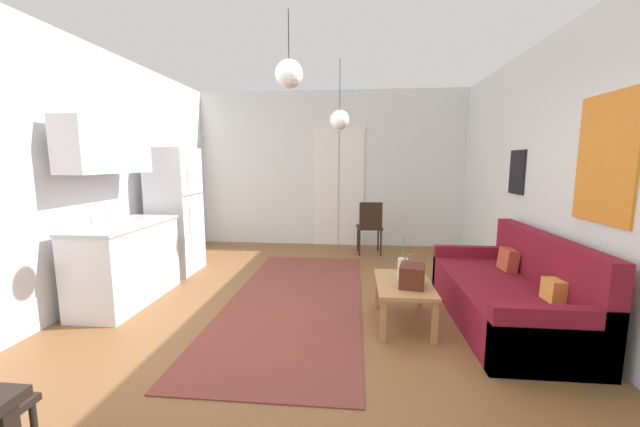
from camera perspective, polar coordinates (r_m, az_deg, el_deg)
The scene contains 14 objects.
ground_plane at distance 3.66m, azimuth -2.55°, elevation -18.16°, with size 5.52×7.71×0.10m, color brown.
wall_back at distance 6.87m, azimuth 1.65°, elevation 6.91°, with size 5.12×0.13×2.87m.
wall_right at distance 3.84m, azimuth 37.71°, elevation 4.44°, with size 0.12×7.31×2.87m.
wall_left at distance 4.41m, azimuth -37.11°, elevation 4.74°, with size 0.12×7.31×2.87m.
area_rug at distance 4.28m, azimuth -3.83°, elevation -13.33°, with size 1.48×3.62×0.01m, color brown.
couch at distance 4.10m, azimuth 27.88°, elevation -11.39°, with size 0.90×2.00×0.89m.
coffee_table at distance 3.68m, azimuth 13.02°, elevation -11.34°, with size 0.52×0.85×0.42m.
bamboo_vase at distance 3.73m, azimuth 12.91°, elevation -8.41°, with size 0.10×0.10×0.43m.
handbag at distance 3.53m, azimuth 14.31°, elevation -9.42°, with size 0.27×0.32×0.31m.
refrigerator at distance 5.53m, azimuth -21.82°, elevation 0.39°, with size 0.58×0.66×1.76m.
kitchen_counter at distance 4.59m, azimuth -28.74°, elevation -3.08°, with size 0.60×1.32×2.01m.
accent_chair at distance 6.20m, azimuth 7.85°, elevation -1.77°, with size 0.45×0.43×0.91m.
pendant_lamp_near at distance 3.41m, azimuth -4.90°, elevation 21.05°, with size 0.24×0.24×0.66m.
pendant_lamp_far at distance 4.84m, azimuth 3.11°, elevation 14.52°, with size 0.25×0.25×0.89m.
Camera 1 is at (0.47, -3.25, 1.57)m, focal length 20.32 mm.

